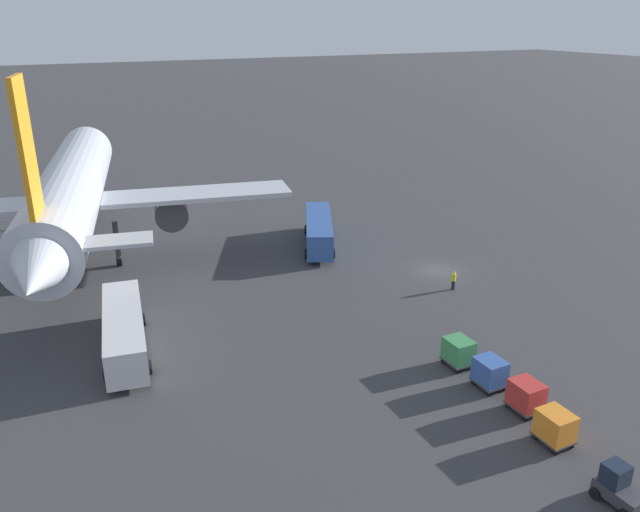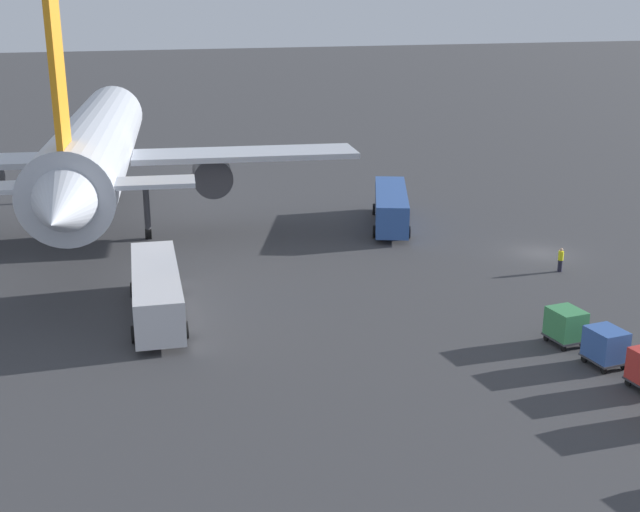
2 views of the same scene
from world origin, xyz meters
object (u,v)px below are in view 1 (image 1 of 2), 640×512
object	(u,v)px
shuttle_bus_far	(124,328)
cargo_cart_orange	(555,426)
airplane	(70,192)
worker_person	(454,280)
baggage_tug	(618,487)
cargo_cart_green	(458,351)
cargo_cart_blue	(490,372)
cargo_cart_red	(526,395)
shuttle_bus_near	(319,229)

from	to	relation	value
shuttle_bus_far	cargo_cart_orange	distance (m)	29.50
airplane	worker_person	bearing A→B (deg)	-114.35
baggage_tug	cargo_cart_green	distance (m)	14.10
airplane	cargo_cart_blue	xyz separation A→B (m)	(-34.63, -21.80, -6.11)
cargo_cart_orange	cargo_cart_blue	xyz separation A→B (m)	(6.16, -0.48, 0.00)
worker_person	cargo_cart_blue	bearing A→B (deg)	151.36
shuttle_bus_far	cargo_cart_green	bearing A→B (deg)	-113.10
airplane	cargo_cart_blue	bearing A→B (deg)	-136.81
airplane	cargo_cart_red	bearing A→B (deg)	-138.70
baggage_tug	cargo_cart_green	world-z (taller)	baggage_tug
cargo_cart_orange	cargo_cart_red	xyz separation A→B (m)	(3.08, -0.71, 0.00)
worker_person	airplane	bearing A→B (deg)	54.66
shuttle_bus_near	shuttle_bus_far	distance (m)	26.34
cargo_cart_red	cargo_cart_green	xyz separation A→B (m)	(6.16, 0.40, 0.00)
shuttle_bus_far	baggage_tug	bearing A→B (deg)	-135.55
airplane	shuttle_bus_far	bearing A→B (deg)	-165.67
cargo_cart_red	cargo_cart_green	distance (m)	6.18
shuttle_bus_near	baggage_tug	distance (m)	40.38
baggage_tug	cargo_cart_orange	bearing A→B (deg)	-10.16
airplane	cargo_cart_red	xyz separation A→B (m)	(-37.71, -22.04, -6.11)
cargo_cart_blue	shuttle_bus_near	bearing A→B (deg)	-3.21
cargo_cart_orange	cargo_cart_green	bearing A→B (deg)	-1.91
shuttle_bus_far	worker_person	xyz separation A→B (m)	(-1.51, -28.23, -0.94)
baggage_tug	worker_person	distance (m)	26.25
shuttle_bus_far	cargo_cart_red	xyz separation A→B (m)	(-18.41, -20.91, -0.62)
worker_person	cargo_cart_orange	bearing A→B (deg)	158.13
shuttle_bus_far	cargo_cart_blue	size ratio (longest dim) A/B	6.01
shuttle_bus_near	baggage_tug	size ratio (longest dim) A/B	4.88
airplane	cargo_cart_red	distance (m)	44.10
shuttle_bus_far	worker_person	distance (m)	28.28
shuttle_bus_near	cargo_cart_green	size ratio (longest dim) A/B	5.86
baggage_tug	worker_person	world-z (taller)	baggage_tug
worker_person	cargo_cart_green	world-z (taller)	cargo_cart_green
shuttle_bus_near	cargo_cart_red	distance (m)	32.41
airplane	worker_person	size ratio (longest dim) A/B	27.96
worker_person	cargo_cart_green	size ratio (longest dim) A/B	0.84
worker_person	cargo_cart_orange	world-z (taller)	cargo_cart_orange
shuttle_bus_near	cargo_cart_red	size ratio (longest dim) A/B	5.86
cargo_cart_orange	worker_person	bearing A→B (deg)	-21.87
shuttle_bus_near	shuttle_bus_far	bearing A→B (deg)	146.33
baggage_tug	cargo_cart_red	bearing A→B (deg)	-12.57
cargo_cart_red	baggage_tug	bearing A→B (deg)	170.75
cargo_cart_blue	worker_person	bearing A→B (deg)	-28.64
worker_person	baggage_tug	bearing A→B (deg)	160.88
baggage_tug	cargo_cart_blue	bearing A→B (deg)	-8.81
airplane	shuttle_bus_near	bearing A→B (deg)	-91.82
shuttle_bus_far	cargo_cart_green	world-z (taller)	shuttle_bus_far
shuttle_bus_far	cargo_cart_orange	xyz separation A→B (m)	(-21.49, -20.20, -0.62)
baggage_tug	cargo_cart_green	size ratio (longest dim) A/B	1.20
baggage_tug	cargo_cart_green	xyz separation A→B (m)	(14.07, -0.89, 0.25)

